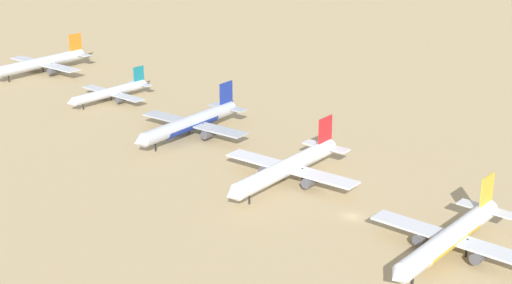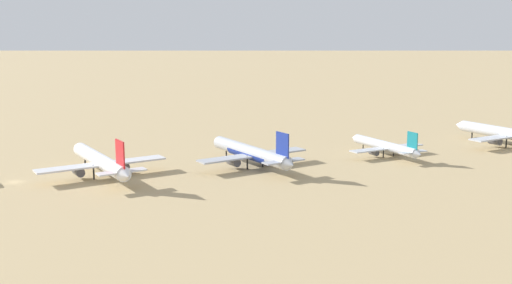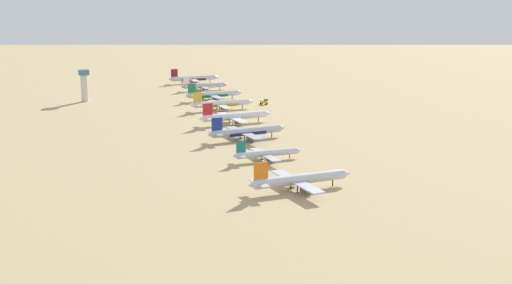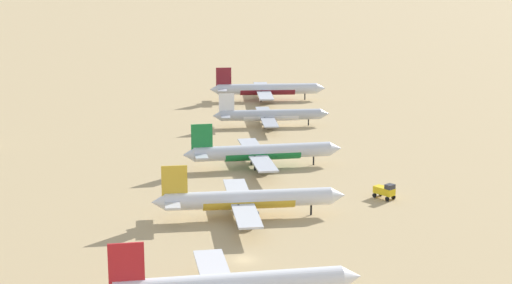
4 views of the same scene
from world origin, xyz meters
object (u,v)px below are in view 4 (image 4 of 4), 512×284
at_px(parked_jet_4, 247,200).
at_px(parked_jet_7, 266,89).
at_px(parked_jet_5, 261,152).
at_px(parked_jet_6, 270,115).
at_px(service_truck, 385,190).

height_order(parked_jet_4, parked_jet_7, parked_jet_4).
distance_m(parked_jet_5, parked_jet_6, 50.43).
bearing_deg(parked_jet_7, service_truck, -81.63).
height_order(parked_jet_5, parked_jet_7, parked_jet_5).
xyz_separation_m(parked_jet_7, service_truck, (18.31, -124.41, -2.13)).
relative_size(parked_jet_4, service_truck, 7.88).
relative_size(parked_jet_7, service_truck, 7.81).
bearing_deg(parked_jet_5, parked_jet_6, 82.38).
bearing_deg(service_truck, parked_jet_6, 104.58).
relative_size(parked_jet_6, service_truck, 6.88).
relative_size(parked_jet_5, service_truck, 7.87).
bearing_deg(parked_jet_7, parked_jet_4, -96.59).
bearing_deg(parked_jet_4, parked_jet_6, 81.87).
bearing_deg(parked_jet_6, parked_jet_5, -97.62).
distance_m(parked_jet_5, service_truck, 41.08).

